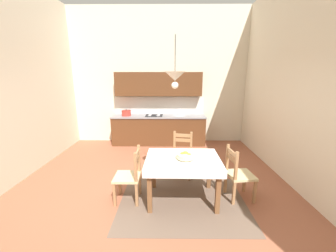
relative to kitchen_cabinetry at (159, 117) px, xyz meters
name	(u,v)px	position (x,y,z in m)	size (l,w,h in m)	color
ground_plane	(151,201)	(0.01, -3.01, -0.91)	(5.97, 7.17, 0.10)	#99563D
wall_back	(159,78)	(0.01, 0.33, 1.19)	(5.97, 0.12, 4.08)	beige
wall_right	(331,78)	(2.76, -3.01, 1.19)	(0.12, 7.17, 4.08)	beige
area_rug	(182,202)	(0.57, -3.12, -0.85)	(2.10, 1.60, 0.01)	brown
kitchen_cabinetry	(159,117)	(0.00, 0.00, 0.00)	(2.87, 0.63, 2.20)	#56331C
dining_table	(183,166)	(0.57, -3.02, -0.24)	(1.24, 0.94, 0.75)	brown
dining_chair_window_side	(238,174)	(1.52, -2.98, -0.41)	(0.46, 0.46, 0.93)	#D1BC89
dining_chair_kitchen_side	(182,155)	(0.61, -2.13, -0.41)	(0.49, 0.49, 0.93)	#D1BC89
dining_chair_tv_side	(130,176)	(-0.33, -3.06, -0.41)	(0.42, 0.42, 0.93)	#D1BC89
fruit_bowl	(185,156)	(0.60, -3.05, -0.04)	(0.30, 0.30, 0.12)	beige
pendant_lamp	(175,77)	(0.43, -2.87, 1.21)	(0.32, 0.32, 0.80)	black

